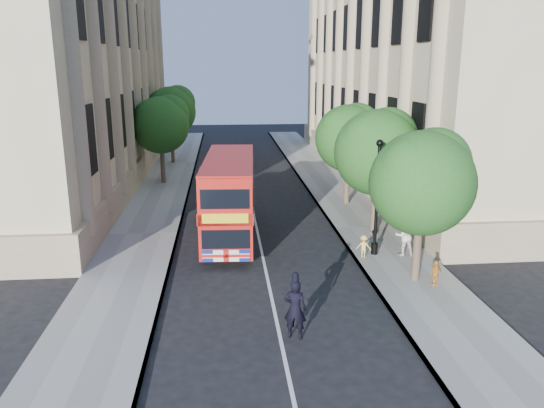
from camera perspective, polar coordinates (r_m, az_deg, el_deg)
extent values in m
plane|color=black|center=(18.09, 0.57, -12.80)|extent=(120.00, 120.00, 0.00)
cube|color=gray|center=(28.23, 10.16, -2.55)|extent=(3.50, 80.00, 0.12)
cube|color=gray|center=(27.55, -13.61, -3.18)|extent=(3.50, 80.00, 0.12)
cube|color=tan|center=(42.83, 16.43, 15.10)|extent=(12.00, 38.00, 18.00)
cube|color=tan|center=(41.75, -22.99, 14.57)|extent=(12.00, 38.00, 18.00)
cylinder|color=#473828|center=(21.51, 15.34, -4.59)|extent=(0.32, 0.32, 2.86)
sphere|color=#1E531B|center=(20.81, 15.83, 2.18)|extent=(4.00, 4.00, 4.00)
sphere|color=#1E531B|center=(21.27, 17.08, 4.14)|extent=(2.80, 2.80, 2.80)
sphere|color=#1E531B|center=(20.26, 14.91, 3.41)|extent=(2.60, 2.60, 2.60)
cylinder|color=#473828|center=(26.93, 10.96, -0.26)|extent=(0.32, 0.32, 2.99)
sphere|color=#1E531B|center=(26.36, 11.25, 5.45)|extent=(4.20, 4.20, 4.20)
sphere|color=#1E531B|center=(26.81, 12.32, 7.02)|extent=(2.94, 2.94, 2.94)
sphere|color=#1E531B|center=(25.86, 10.42, 6.54)|extent=(2.73, 2.73, 2.73)
cylinder|color=#473828|center=(32.57, 8.06, 2.41)|extent=(0.32, 0.32, 2.90)
sphere|color=#1E531B|center=(32.11, 8.23, 7.01)|extent=(4.00, 4.00, 4.00)
sphere|color=#1E531B|center=(32.56, 9.15, 8.25)|extent=(2.80, 2.80, 2.80)
sphere|color=#1E531B|center=(31.64, 7.50, 7.89)|extent=(2.60, 2.60, 2.60)
cylinder|color=#473828|center=(38.80, -11.68, 4.32)|extent=(0.32, 0.32, 2.99)
sphere|color=#1E531B|center=(38.41, -11.89, 8.31)|extent=(4.00, 4.00, 4.00)
sphere|color=#1E531B|center=(38.68, -10.99, 9.41)|extent=(2.80, 2.80, 2.80)
sphere|color=#1E531B|center=(38.12, -12.74, 9.03)|extent=(2.60, 2.60, 2.60)
cylinder|color=#473828|center=(46.64, -10.65, 6.22)|extent=(0.32, 0.32, 3.17)
sphere|color=#1E531B|center=(46.31, -10.82, 9.74)|extent=(4.20, 4.20, 4.20)
sphere|color=#1E531B|center=(46.60, -10.08, 10.69)|extent=(2.94, 2.94, 2.94)
sphere|color=#1E531B|center=(46.02, -11.52, 10.39)|extent=(2.73, 2.73, 2.73)
cylinder|color=black|center=(24.29, 10.95, -4.72)|extent=(0.30, 0.30, 0.50)
cylinder|color=black|center=(23.64, 11.22, 0.43)|extent=(0.14, 0.14, 5.00)
sphere|color=black|center=(23.16, 11.53, 6.43)|extent=(0.32, 0.32, 0.32)
cube|color=#AB140B|center=(25.83, -4.57, 0.90)|extent=(2.74, 8.67, 3.56)
cube|color=black|center=(26.03, -4.54, -0.79)|extent=(2.77, 8.14, 0.81)
cube|color=black|center=(25.62, -4.62, 2.90)|extent=(2.77, 8.14, 0.81)
cube|color=yellow|center=(21.67, -5.06, -1.54)|extent=(1.89, 0.19, 0.41)
cylinder|color=black|center=(23.52, -7.29, -5.01)|extent=(0.30, 0.91, 0.90)
cylinder|color=black|center=(23.41, -2.30, -4.99)|extent=(0.30, 0.91, 0.90)
cylinder|color=black|center=(29.07, -6.27, -1.09)|extent=(0.30, 0.91, 0.90)
cylinder|color=black|center=(28.99, -2.26, -1.06)|extent=(0.30, 0.91, 0.90)
cube|color=black|center=(28.55, -6.04, 0.23)|extent=(1.85, 1.68, 1.91)
cube|color=black|center=(27.75, -6.03, 0.29)|extent=(1.64, 0.14, 0.64)
cube|color=black|center=(30.44, -6.10, 1.51)|extent=(1.88, 2.95, 2.27)
cube|color=black|center=(30.19, -6.03, -0.74)|extent=(1.74, 4.39, 0.23)
cylinder|color=black|center=(28.70, -7.62, -1.53)|extent=(0.22, 0.73, 0.73)
cylinder|color=black|center=(28.71, -4.36, -1.43)|extent=(0.22, 0.73, 0.73)
cylinder|color=black|center=(31.58, -7.56, 0.00)|extent=(0.22, 0.73, 0.73)
cylinder|color=black|center=(31.59, -4.59, 0.09)|extent=(0.22, 0.73, 0.73)
imported|color=black|center=(16.87, 2.50, -11.24)|extent=(0.83, 0.68, 1.96)
imported|color=silver|center=(24.23, 14.07, -3.32)|extent=(0.91, 0.73, 1.80)
imported|color=orange|center=(21.40, 17.19, -7.11)|extent=(0.65, 0.49, 1.02)
imported|color=#F4BF53|center=(23.71, 9.83, -4.50)|extent=(0.73, 0.53, 1.01)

